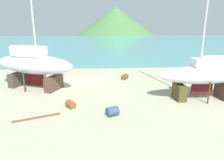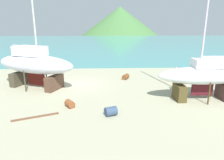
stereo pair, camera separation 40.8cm
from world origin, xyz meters
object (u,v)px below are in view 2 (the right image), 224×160
Objects in this scene: sailboat_large_starboard at (204,76)px; barrel_tar_black at (111,111)px; worker at (175,74)px; barrel_rust_mid at (126,77)px; sailboat_mid_port at (35,64)px; barrel_tipped_right at (70,104)px.

sailboat_large_starboard is 8.47m from barrel_tar_black.
worker is 1.85× the size of barrel_rust_mid.
barrel_tar_black is at bearing 114.32° from worker.
sailboat_large_starboard is at bearing 8.91° from sailboat_mid_port.
barrel_tar_black is (-7.22, -7.93, -0.57)m from worker.
worker is 2.20× the size of barrel_tipped_right.
sailboat_mid_port reaches higher than sailboat_large_starboard.
barrel_tipped_right is 0.84× the size of barrel_rust_mid.
worker reaches higher than barrel_tar_black.
barrel_rust_mid is at bearing 57.00° from barrel_tipped_right.
barrel_tar_black is at bearing -19.66° from sailboat_mid_port.
worker reaches higher than barrel_rust_mid.
sailboat_mid_port is at bearing 128.29° from barrel_tipped_right.
sailboat_mid_port is 14.58m from worker.
worker is (14.46, 1.06, -1.49)m from sailboat_mid_port.
barrel_tipped_right is at bearing -27.89° from sailboat_mid_port.
sailboat_large_starboard reaches higher than barrel_rust_mid.
sailboat_large_starboard is 7.69× the size of worker.
sailboat_mid_port is 17.91× the size of barrel_tipped_right.
worker is 12.11m from barrel_tipped_right.
barrel_tar_black is at bearing 19.88° from sailboat_large_starboard.
worker is at bearing -16.75° from barrel_rust_mid.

